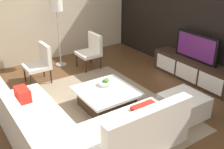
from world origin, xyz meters
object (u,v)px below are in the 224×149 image
(coffee_table, at_px, (106,98))
(ottoman, at_px, (184,106))
(sectional_couch, at_px, (74,129))
(media_console, at_px, (193,70))
(accent_chair_far, at_px, (91,49))
(television, at_px, (196,47))
(floor_lamp, at_px, (56,9))
(accent_chair_near, at_px, (40,61))
(fruit_bowl, at_px, (106,83))

(coffee_table, xyz_separation_m, ottoman, (1.00, 1.01, -0.00))
(sectional_couch, distance_m, coffee_table, 1.17)
(media_console, xyz_separation_m, accent_chair_far, (-1.97, -1.53, 0.24))
(television, distance_m, ottoman, 1.68)
(coffee_table, bearing_deg, floor_lamp, 175.98)
(floor_lamp, relative_size, accent_chair_far, 1.98)
(television, bearing_deg, ottoman, -55.06)
(accent_chair_near, bearing_deg, ottoman, 22.61)
(accent_chair_near, bearing_deg, television, 49.60)
(fruit_bowl, height_order, accent_chair_far, accent_chair_far)
(coffee_table, distance_m, fruit_bowl, 0.31)
(coffee_table, height_order, fruit_bowl, fruit_bowl)
(sectional_couch, height_order, accent_chair_far, accent_chair_far)
(accent_chair_near, distance_m, accent_chair_far, 1.36)
(television, bearing_deg, floor_lamp, -140.18)
(sectional_couch, bearing_deg, television, 99.04)
(sectional_couch, distance_m, floor_lamp, 3.49)
(fruit_bowl, bearing_deg, accent_chair_near, -156.97)
(coffee_table, relative_size, accent_chair_near, 1.19)
(sectional_couch, relative_size, accent_chair_far, 2.87)
(coffee_table, height_order, floor_lamp, floor_lamp)
(television, xyz_separation_m, fruit_bowl, (-0.28, -2.19, -0.38))
(accent_chair_near, bearing_deg, floor_lamp, 123.92)
(media_console, distance_m, coffee_table, 2.30)
(ottoman, xyz_separation_m, accent_chair_far, (-2.87, -0.24, 0.29))
(television, relative_size, floor_lamp, 0.64)
(accent_chair_far, bearing_deg, ottoman, 13.95)
(fruit_bowl, bearing_deg, floor_lamp, 178.24)
(coffee_table, xyz_separation_m, accent_chair_far, (-1.87, 0.77, 0.29))
(media_console, bearing_deg, accent_chair_far, -142.25)
(television, height_order, fruit_bowl, television)
(coffee_table, distance_m, ottoman, 1.42)
(media_console, relative_size, coffee_table, 2.03)
(coffee_table, bearing_deg, accent_chair_near, -161.98)
(fruit_bowl, relative_size, accent_chair_far, 0.32)
(sectional_couch, bearing_deg, media_console, 99.04)
(media_console, bearing_deg, ottoman, -55.05)
(media_console, xyz_separation_m, ottoman, (0.90, -1.29, -0.05))
(coffee_table, relative_size, fruit_bowl, 3.69)
(floor_lamp, height_order, accent_chair_far, floor_lamp)
(television, relative_size, accent_chair_near, 1.27)
(ottoman, bearing_deg, sectional_couch, -100.64)
(accent_chair_near, height_order, accent_chair_far, same)
(media_console, relative_size, accent_chair_near, 2.41)
(accent_chair_far, bearing_deg, fruit_bowl, -12.40)
(television, distance_m, accent_chair_far, 2.51)
(sectional_couch, height_order, coffee_table, sectional_couch)
(coffee_table, distance_m, accent_chair_near, 1.91)
(coffee_table, relative_size, ottoman, 1.48)
(television, xyz_separation_m, accent_chair_near, (-1.89, -2.88, -0.32))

